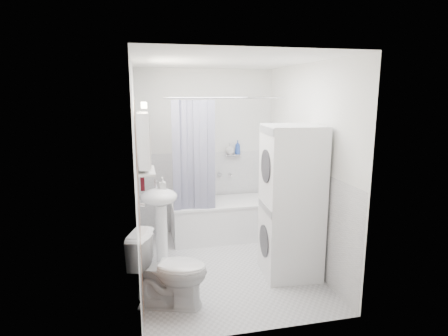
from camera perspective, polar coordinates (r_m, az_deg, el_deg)
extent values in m
plane|color=silver|center=(4.69, 0.24, -14.70)|extent=(2.60, 2.60, 0.00)
plane|color=white|center=(5.55, -2.77, 2.44)|extent=(2.00, 0.00, 2.00)
plane|color=white|center=(3.08, 5.70, -4.86)|extent=(2.00, 0.00, 2.00)
plane|color=white|center=(4.19, -13.20, -0.76)|extent=(0.00, 2.60, 2.60)
plane|color=white|center=(4.62, 12.42, 0.38)|extent=(0.00, 2.60, 2.60)
plane|color=white|center=(4.22, 0.26, 16.00)|extent=(2.60, 2.60, 0.00)
plane|color=white|center=(5.66, -2.69, -3.59)|extent=(1.98, 0.00, 1.98)
plane|color=white|center=(4.35, -12.68, -8.50)|extent=(0.00, 2.58, 2.58)
plane|color=white|center=(4.76, 11.98, -6.73)|extent=(0.00, 2.58, 2.58)
plane|color=brown|center=(3.39, -12.76, -7.10)|extent=(0.00, 2.00, 2.00)
cylinder|color=silver|center=(3.71, -12.32, -5.49)|extent=(0.04, 0.04, 0.04)
cube|color=white|center=(5.45, -0.42, -7.98)|extent=(1.39, 0.65, 0.51)
cube|color=white|center=(5.36, -0.42, -5.24)|extent=(1.41, 0.67, 0.03)
cube|color=silver|center=(5.40, -0.42, -6.42)|extent=(1.21, 0.47, 0.20)
cylinder|color=silver|center=(5.64, 0.85, -0.92)|extent=(0.04, 0.12, 0.04)
cylinder|color=silver|center=(4.87, 0.26, 10.67)|extent=(1.59, 0.02, 0.02)
cube|color=#141648|center=(4.84, -7.25, 1.64)|extent=(0.10, 0.02, 1.45)
cube|color=#141648|center=(4.85, -6.19, 1.68)|extent=(0.10, 0.02, 1.45)
cube|color=#141648|center=(4.86, -5.14, 1.73)|extent=(0.10, 0.02, 1.45)
cube|color=#141648|center=(4.87, -4.09, 1.77)|extent=(0.10, 0.02, 1.45)
cube|color=#141648|center=(4.88, -3.04, 1.81)|extent=(0.10, 0.02, 1.45)
cube|color=#141648|center=(4.90, -2.00, 1.85)|extent=(0.10, 0.02, 1.45)
ellipsoid|color=white|center=(4.51, -9.93, -4.36)|extent=(0.44, 0.37, 0.20)
cylinder|color=white|center=(4.66, -9.48, -9.98)|extent=(0.14, 0.14, 0.75)
cylinder|color=silver|center=(4.61, -10.32, -2.48)|extent=(0.03, 0.03, 0.14)
cylinder|color=silver|center=(4.56, -10.32, -1.86)|extent=(0.02, 0.10, 0.02)
cube|color=white|center=(4.23, -12.18, 4.21)|extent=(0.12, 0.50, 0.60)
cube|color=white|center=(4.23, -11.30, 4.25)|extent=(0.01, 0.47, 0.57)
cube|color=#FFEABF|center=(4.21, -12.12, 9.36)|extent=(0.06, 0.45, 0.06)
cube|color=silver|center=(4.29, -11.72, -0.42)|extent=(0.18, 0.54, 0.02)
cube|color=silver|center=(5.58, 1.38, 1.98)|extent=(0.22, 0.06, 0.02)
cube|color=#4E0C0C|center=(4.71, -12.51, 2.21)|extent=(0.05, 0.37, 0.86)
cube|color=#4E0C0C|center=(4.66, -12.35, 7.11)|extent=(0.03, 0.32, 0.08)
cylinder|color=silver|center=(4.66, -12.87, 7.58)|extent=(0.02, 0.04, 0.02)
cube|color=white|center=(4.42, 10.00, -10.45)|extent=(0.65, 0.65, 0.86)
cylinder|color=#2D2D33|center=(4.32, 6.15, -10.99)|extent=(0.05, 0.36, 0.36)
cube|color=gray|center=(4.19, 6.27, -6.08)|extent=(0.05, 0.55, 0.08)
cube|color=white|center=(4.18, 10.40, 0.57)|extent=(0.65, 0.65, 0.86)
cylinder|color=#2D2D33|center=(4.07, 6.40, 0.28)|extent=(0.05, 0.36, 0.36)
cube|color=gray|center=(4.02, 6.53, 5.71)|extent=(0.05, 0.55, 0.08)
imported|color=white|center=(3.80, -8.29, -15.17)|extent=(0.84, 0.63, 0.73)
imported|color=gray|center=(4.50, -9.34, -3.07)|extent=(0.08, 0.17, 0.08)
imported|color=gray|center=(4.13, -11.71, -0.19)|extent=(0.07, 0.18, 0.07)
imported|color=gray|center=(4.40, -11.79, 0.69)|extent=(0.10, 0.09, 0.10)
imported|color=gray|center=(5.56, 0.90, 2.74)|extent=(0.13, 0.17, 0.13)
imported|color=#294CA7|center=(5.59, 2.09, 2.52)|extent=(0.08, 0.21, 0.08)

